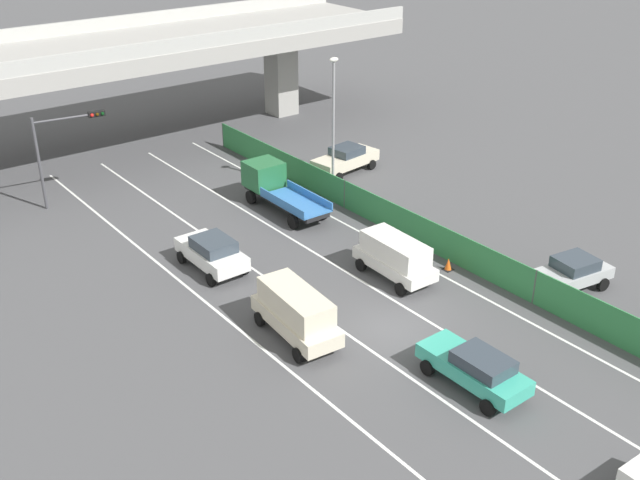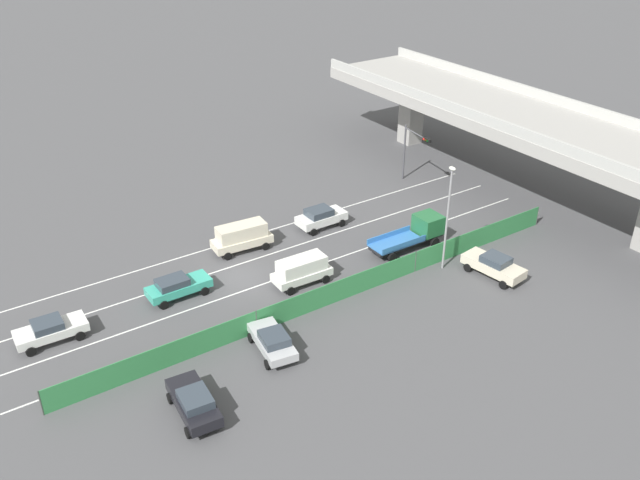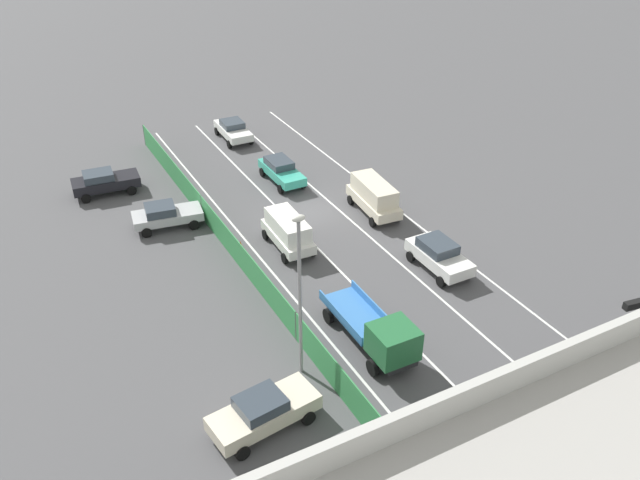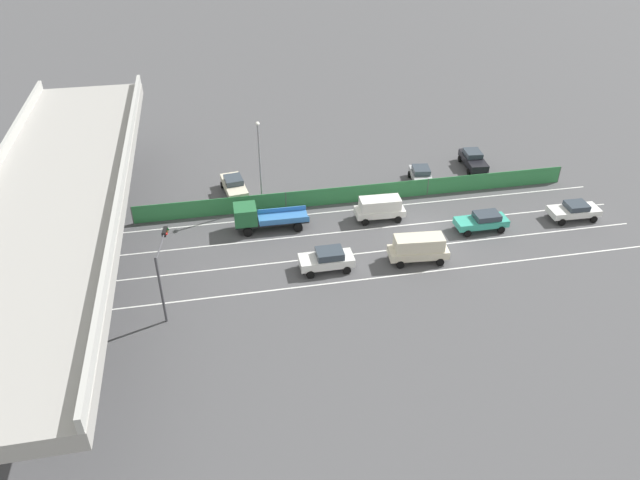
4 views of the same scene
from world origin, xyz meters
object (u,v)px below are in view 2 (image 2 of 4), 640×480
object	(u,v)px
flatbed_truck_blue	(418,231)
car_van_cream	(242,236)
parked_sedan_dark	(194,402)
traffic_cone	(310,301)
car_van_white	(302,269)
car_taxi_teal	(177,286)
car_hatchback_white	(50,330)
traffic_light	(413,146)
car_sedan_white	(321,217)
parked_sedan_cream	(494,265)
parked_wagon_silver	(273,341)
street_lamp	(448,210)

from	to	relation	value
flatbed_truck_blue	car_van_cream	bearing A→B (deg)	-120.80
parked_sedan_dark	traffic_cone	xyz separation A→B (m)	(-5.44, 11.20, -0.63)
car_van_white	flatbed_truck_blue	xyz separation A→B (m)	(0.36, 10.77, 0.05)
car_taxi_teal	car_van_cream	bearing A→B (deg)	115.86
car_van_cream	flatbed_truck_blue	bearing A→B (deg)	59.20
car_hatchback_white	flatbed_truck_blue	xyz separation A→B (m)	(3.62, 27.79, 0.37)
flatbed_truck_blue	traffic_light	bearing A→B (deg)	141.53
car_taxi_teal	car_sedan_white	distance (m)	14.68
car_sedan_white	parked_sedan_cream	distance (m)	15.00
car_van_cream	traffic_light	distance (m)	19.80
car_van_cream	traffic_light	world-z (taller)	traffic_light
flatbed_truck_blue	parked_sedan_dark	size ratio (longest dim) A/B	1.38
parked_wagon_silver	traffic_cone	distance (m)	5.71
parked_sedan_dark	car_van_cream	bearing A→B (deg)	143.53
flatbed_truck_blue	street_lamp	world-z (taller)	street_lamp
car_taxi_teal	car_sedan_white	size ratio (longest dim) A/B	1.06
car_van_cream	parked_sedan_cream	distance (m)	19.46
car_sedan_white	traffic_light	size ratio (longest dim) A/B	0.78
car_taxi_teal	car_hatchback_white	xyz separation A→B (m)	(0.17, -8.79, -0.03)
car_taxi_teal	traffic_light	world-z (taller)	traffic_light
car_van_cream	parked_sedan_cream	world-z (taller)	car_van_cream
car_taxi_teal	traffic_light	bearing A→B (deg)	101.96
traffic_light	traffic_cone	distance (m)	22.86
street_lamp	car_van_cream	bearing A→B (deg)	-134.21
car_van_cream	car_taxi_teal	world-z (taller)	car_van_cream
car_hatchback_white	parked_wagon_silver	size ratio (longest dim) A/B	0.99
car_hatchback_white	parked_sedan_cream	size ratio (longest dim) A/B	0.92
car_taxi_teal	street_lamp	xyz separation A→B (m)	(7.59, 18.25, 4.06)
car_taxi_teal	traffic_light	xyz separation A→B (m)	(-5.60, 26.46, 3.04)
car_van_cream	car_taxi_teal	xyz separation A→B (m)	(3.38, -6.97, -0.36)
car_van_cream	parked_sedan_dark	size ratio (longest dim) A/B	1.06
car_sedan_white	parked_sedan_dark	world-z (taller)	car_sedan_white
car_van_white	parked_sedan_cream	size ratio (longest dim) A/B	0.90
parked_sedan_dark	traffic_cone	distance (m)	12.47
parked_sedan_dark	flatbed_truck_blue	bearing A→B (deg)	108.54
flatbed_truck_blue	street_lamp	bearing A→B (deg)	-11.16
car_van_white	street_lamp	bearing A→B (deg)	67.44
flatbed_truck_blue	parked_sedan_cream	distance (m)	6.91
car_van_white	parked_sedan_dark	size ratio (longest dim) A/B	0.96
flatbed_truck_blue	traffic_light	world-z (taller)	traffic_light
car_taxi_teal	parked_wagon_silver	size ratio (longest dim) A/B	1.00
car_taxi_teal	parked_sedan_cream	size ratio (longest dim) A/B	0.93
car_van_cream	parked_sedan_dark	distance (m)	18.53
traffic_light	car_sedan_white	bearing A→B (deg)	-78.44
car_hatchback_white	parked_sedan_dark	xyz separation A→B (m)	(11.35, 4.75, 0.06)
car_van_white	parked_sedan_dark	world-z (taller)	car_van_white
traffic_cone	car_sedan_white	bearing A→B (deg)	142.01
parked_sedan_dark	parked_wagon_silver	xyz separation A→B (m)	(-2.37, 6.42, -0.06)
car_taxi_teal	parked_wagon_silver	xyz separation A→B (m)	(9.15, 2.38, -0.02)
car_hatchback_white	traffic_cone	size ratio (longest dim) A/B	7.08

